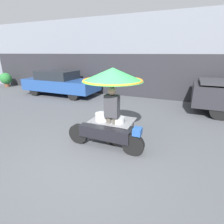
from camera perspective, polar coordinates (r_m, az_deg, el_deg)
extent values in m
plane|color=#4C4F54|center=(4.43, -7.00, -15.04)|extent=(36.00, 36.00, 0.00)
cube|color=gray|center=(10.98, 13.72, 16.96)|extent=(28.00, 2.00, 4.42)
cube|color=#28282D|center=(10.05, 12.23, 11.16)|extent=(23.80, 0.06, 2.40)
cylinder|color=black|center=(4.46, 6.88, -10.56)|extent=(0.56, 0.14, 0.56)
cylinder|color=black|center=(5.08, -10.84, -6.96)|extent=(0.56, 0.14, 0.56)
cube|color=black|center=(4.64, -2.63, -6.99)|extent=(1.41, 0.24, 0.32)
cube|color=#234C93|center=(4.26, 8.29, -6.32)|extent=(0.20, 0.24, 0.18)
cylinder|color=black|center=(5.42, 1.31, -5.20)|extent=(0.51, 0.14, 0.51)
cylinder|color=#515156|center=(4.71, 4.26, -8.55)|extent=(0.03, 0.03, 0.60)
cylinder|color=#515156|center=(5.35, 6.88, -5.15)|extent=(0.03, 0.03, 0.60)
cylinder|color=#515156|center=(5.09, -6.80, -6.43)|extent=(0.03, 0.03, 0.60)
cylinder|color=#515156|center=(5.69, -3.09, -3.53)|extent=(0.03, 0.03, 0.60)
cube|color=gray|center=(5.06, 0.22, -2.62)|extent=(1.21, 0.88, 0.02)
cylinder|color=#B2B2B7|center=(4.88, 0.23, 3.59)|extent=(0.03, 0.03, 1.12)
cone|color=green|center=(4.74, 0.24, 12.18)|extent=(1.65, 1.65, 0.35)
torus|color=orange|center=(4.76, 0.24, 10.32)|extent=(1.62, 1.62, 0.05)
cylinder|color=silver|center=(5.00, -3.33, -1.53)|extent=(0.38, 0.38, 0.21)
cylinder|color=#B7B7BC|center=(4.84, 1.92, -2.54)|extent=(0.37, 0.37, 0.15)
cylinder|color=#B7B7BC|center=(5.21, 0.36, -1.29)|extent=(0.21, 0.21, 0.10)
cylinder|color=#4C473D|center=(4.93, -0.99, -5.83)|extent=(0.14, 0.14, 0.81)
cylinder|color=#4C473D|center=(4.87, 0.95, -6.18)|extent=(0.14, 0.14, 0.81)
cube|color=#38383D|center=(4.65, -0.03, 1.92)|extent=(0.38, 0.22, 0.60)
sphere|color=tan|center=(4.54, -0.03, 6.89)|extent=(0.22, 0.22, 0.22)
cylinder|color=black|center=(9.71, -12.50, 5.59)|extent=(0.64, 0.20, 0.64)
cylinder|color=black|center=(10.98, -7.79, 7.36)|extent=(0.64, 0.20, 0.64)
cylinder|color=black|center=(11.53, -23.98, 6.46)|extent=(0.64, 0.20, 0.64)
cylinder|color=black|center=(12.63, -18.87, 8.01)|extent=(0.64, 0.20, 0.64)
cube|color=navy|center=(11.09, -16.24, 8.60)|extent=(4.50, 1.84, 0.65)
cube|color=#1E2328|center=(11.16, -17.43, 11.49)|extent=(2.16, 1.62, 0.49)
cylinder|color=black|center=(7.83, 31.89, 0.52)|extent=(0.77, 0.24, 0.77)
cylinder|color=black|center=(9.46, 30.59, 3.48)|extent=(0.77, 0.24, 0.77)
cylinder|color=brown|center=(15.62, -31.05, 7.57)|extent=(0.34, 0.34, 0.28)
sphere|color=#287033|center=(15.56, -31.35, 9.33)|extent=(0.83, 0.83, 0.83)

